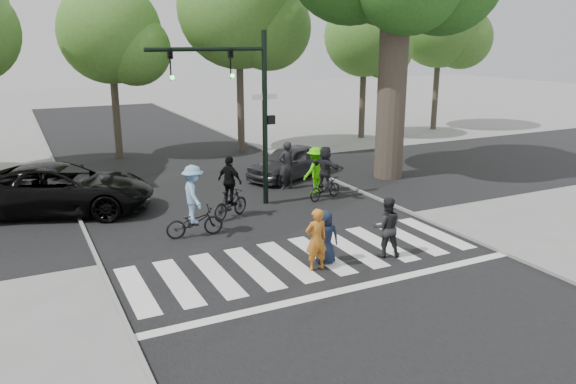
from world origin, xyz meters
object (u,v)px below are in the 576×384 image
Objects in this scene: car_grey at (290,162)px; cyclist_right at (325,176)px; pedestrian_adult at (386,227)px; cyclist_mid at (230,193)px; cyclist_left at (194,206)px; car_suv at (61,189)px; traffic_signal at (242,95)px; pedestrian_child at (326,237)px; pedestrian_woman at (316,240)px.

cyclist_right is at bearing -27.83° from car_grey.
cyclist_mid is at bearing -39.55° from pedestrian_adult.
cyclist_right is (1.34, 5.59, 0.05)m from pedestrian_adult.
cyclist_left is 0.36× the size of car_suv.
cyclist_right is (3.03, -0.45, -3.02)m from traffic_signal.
car_grey is (3.32, 8.72, -0.02)m from pedestrian_child.
cyclist_left reaches higher than car_suv.
pedestrian_adult is 5.75m from cyclist_right.
car_grey is at bearing 42.01° from cyclist_left.
cyclist_right reaches higher than car_grey.
cyclist_left is at bearing -18.99° from pedestrian_adult.
pedestrian_child is 0.24× the size of car_suv.
pedestrian_woman is 0.99× the size of pedestrian_adult.
traffic_signal reaches higher than car_grey.
car_suv is at bearing -107.49° from car_grey.
cyclist_right is at bearing -120.05° from pedestrian_woman.
traffic_signal is 2.75× the size of cyclist_left.
pedestrian_woman is at bearing 48.07° from pedestrian_child.
cyclist_right is (3.05, 5.28, 0.16)m from pedestrian_child.
cyclist_mid is at bearing -64.70° from pedestrian_child.
pedestrian_adult is 5.66m from cyclist_left.
traffic_signal is at bearing 41.86° from cyclist_left.
car_suv is (-3.30, 4.27, -0.11)m from cyclist_left.
car_suv reaches higher than pedestrian_adult.
car_suv is at bearing 164.10° from cyclist_right.
pedestrian_adult is at bearing -103.44° from cyclist_right.
cyclist_mid is 5.76m from car_grey.
cyclist_right reaches higher than pedestrian_adult.
car_suv is (-7.46, 8.10, 0.01)m from pedestrian_adult.
pedestrian_adult is 9.17m from car_grey.
car_suv is at bearing 160.44° from traffic_signal.
pedestrian_woman is 0.53m from pedestrian_child.
traffic_signal is at bearing -88.53° from car_suv.
pedestrian_woman reaches higher than car_grey.
traffic_signal is at bearing -50.82° from pedestrian_adult.
pedestrian_woman is at bearing -122.05° from cyclist_right.
traffic_signal reaches higher than cyclist_right.
cyclist_left is at bearing -138.14° from traffic_signal.
cyclist_left reaches higher than cyclist_mid.
car_suv is at bearing 127.68° from cyclist_left.
pedestrian_woman is 6.57m from cyclist_right.
cyclist_mid is at bearing -131.20° from traffic_signal.
pedestrian_child is 9.33m from car_grey.
car_grey is at bearing 42.13° from traffic_signal.
pedestrian_woman is 5.04m from cyclist_mid.
pedestrian_child is at bearing -79.85° from cyclist_mid.
traffic_signal is 3.66× the size of pedestrian_woman.
car_grey is (0.27, 3.43, -0.18)m from cyclist_right.
pedestrian_child is at bearing 13.34° from pedestrian_adult.
pedestrian_woman is at bearing -125.61° from car_suv.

